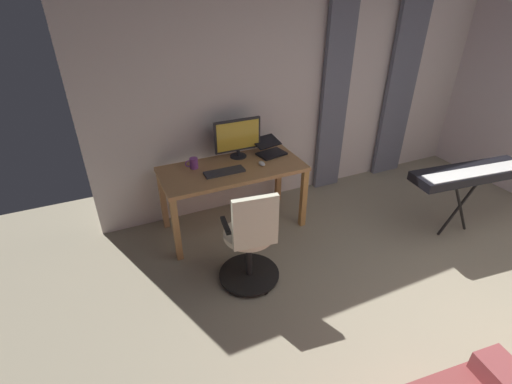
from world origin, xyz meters
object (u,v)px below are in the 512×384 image
computer_mouse (262,164)px  piano_keyboard (471,174)px  office_chair (251,243)px  computer_monitor (238,137)px  laptop (270,149)px  desk (233,175)px  computer_keyboard (224,172)px  mug_tea (193,163)px

computer_mouse → piano_keyboard: piano_keyboard is taller
office_chair → computer_monitor: size_ratio=1.92×
computer_mouse → laptop: bearing=-131.2°
desk → computer_mouse: (-0.30, 0.08, 0.11)m
computer_mouse → piano_keyboard: bearing=150.8°
computer_keyboard → computer_mouse: 0.41m
office_chair → piano_keyboard: size_ratio=0.77×
office_chair → piano_keyboard: office_chair is taller
laptop → desk: bearing=5.9°
office_chair → mug_tea: office_chair is taller
office_chair → computer_monitor: computer_monitor is taller
desk → computer_mouse: computer_mouse is taller
computer_keyboard → mug_tea: mug_tea is taller
desk → office_chair: 0.93m
laptop → office_chair: bearing=45.7°
computer_monitor → laptop: computer_monitor is taller
desk → mug_tea: (0.37, -0.15, 0.15)m
laptop → computer_mouse: (0.20, 0.23, -0.03)m
laptop → computer_mouse: laptop is taller
mug_tea → computer_mouse: bearing=161.2°
desk → computer_mouse: bearing=165.3°
laptop → piano_keyboard: size_ratio=0.28×
computer_keyboard → office_chair: bearing=85.1°
office_chair → computer_monitor: 1.27m
desk → computer_keyboard: 0.18m
computer_monitor → laptop: (-0.35, 0.07, -0.18)m
laptop → mug_tea: (0.87, 0.00, 0.01)m
computer_mouse → mug_tea: size_ratio=0.75×
desk → computer_monitor: computer_monitor is taller
computer_mouse → mug_tea: bearing=-18.8°
office_chair → computer_mouse: office_chair is taller
computer_keyboard → laptop: laptop is taller
desk → computer_keyboard: bearing=35.2°
office_chair → computer_mouse: size_ratio=9.91×
computer_mouse → mug_tea: 0.70m
laptop → piano_keyboard: laptop is taller
office_chair → computer_monitor: bearing=80.2°
computer_keyboard → piano_keyboard: 2.47m
computer_monitor → mug_tea: 0.55m
office_chair → computer_keyboard: (-0.07, -0.81, 0.29)m
desk → computer_keyboard: (0.12, 0.08, 0.10)m
desk → computer_mouse: 0.33m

